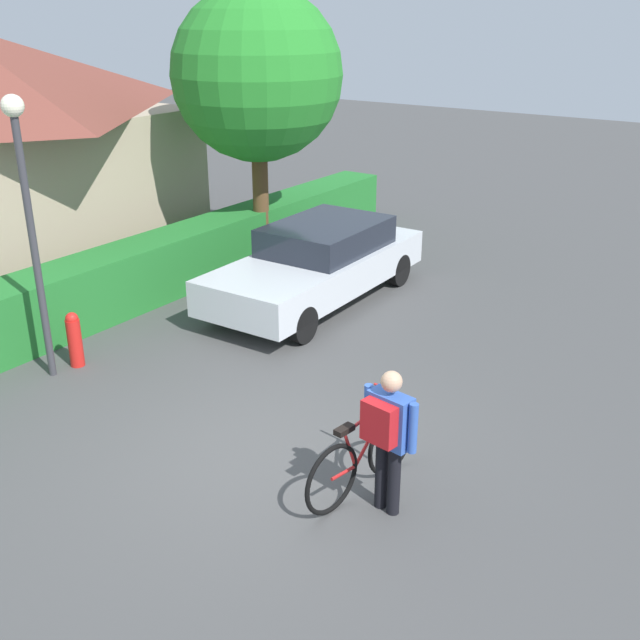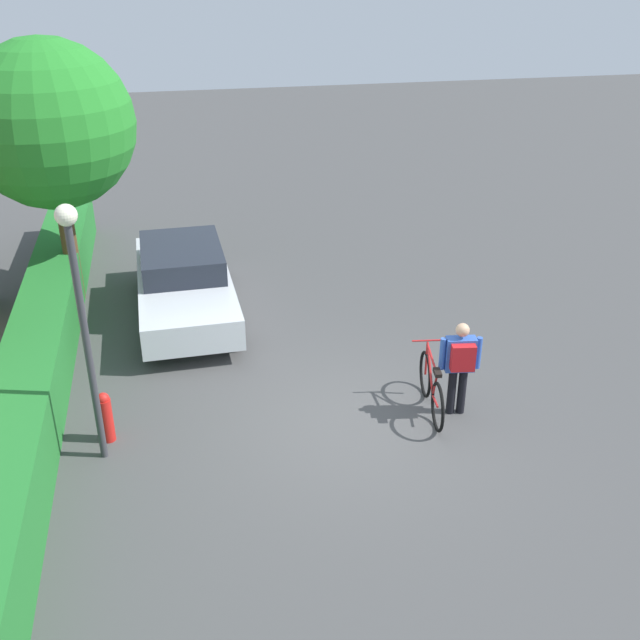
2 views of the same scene
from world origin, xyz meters
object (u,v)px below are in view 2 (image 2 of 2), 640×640
Objects in this scene: parked_car_near at (184,281)px; street_lamp at (80,300)px; person_rider at (460,361)px; bicycle at (431,388)px; tree_kerbside at (50,125)px; fire_hydrant at (106,416)px.

street_lamp is (-4.45, 1.40, 1.77)m from parked_car_near.
person_rider is 5.55m from street_lamp.
tree_kerbside is at bearing 46.29° from bicycle.
street_lamp is at bearing 162.52° from parked_car_near.
bicycle is 0.66m from person_rider.
bicycle is 5.38m from street_lamp.
street_lamp reaches higher than fire_hydrant.
fire_hydrant is (0.39, -0.05, -2.06)m from street_lamp.
parked_car_near is 0.88× the size of tree_kerbside.
tree_kerbside is (5.64, 6.10, 2.62)m from person_rider.
parked_car_near is 4.29m from fire_hydrant.
tree_kerbside is at bearing 8.96° from fire_hydrant.
bicycle is 4.92m from fire_hydrant.
bicycle is (-4.32, -3.56, -0.28)m from parked_car_near.
street_lamp is 5.77m from tree_kerbside.
fire_hydrant is at bearing 161.61° from parked_car_near.
tree_kerbside is at bearing 7.85° from street_lamp.
street_lamp is at bearing 91.47° from bicycle.
person_rider is 0.41× the size of street_lamp.
street_lamp is 0.73× the size of tree_kerbside.
person_rider is at bearing -132.76° from tree_kerbside.
bicycle is 0.45× the size of street_lamp.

